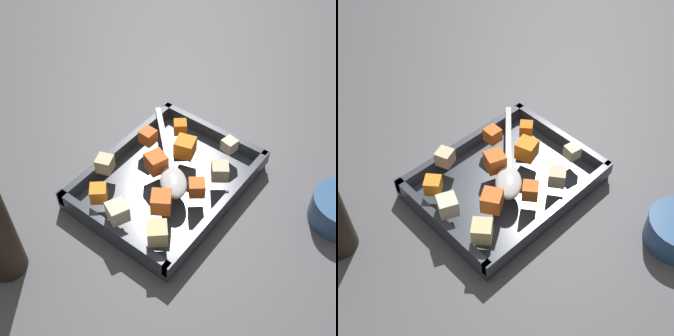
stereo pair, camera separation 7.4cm
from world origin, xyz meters
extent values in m
plane|color=#4C4C51|center=(0.00, 0.00, 0.00)|extent=(4.00, 4.00, 0.00)
cube|color=#333842|center=(0.01, 0.00, 0.01)|extent=(0.29, 0.23, 0.01)
cube|color=#333842|center=(0.01, -0.10, 0.03)|extent=(0.29, 0.01, 0.03)
cube|color=#333842|center=(0.01, 0.11, 0.03)|extent=(0.29, 0.01, 0.03)
cube|color=#333842|center=(-0.13, 0.00, 0.03)|extent=(0.01, 0.23, 0.03)
cube|color=#333842|center=(0.15, 0.00, 0.03)|extent=(0.01, 0.23, 0.03)
cube|color=orange|center=(-0.04, 0.00, 0.06)|extent=(0.04, 0.04, 0.03)
cube|color=orange|center=(0.01, 0.07, 0.05)|extent=(0.04, 0.04, 0.03)
cube|color=orange|center=(0.07, 0.04, 0.06)|extent=(0.04, 0.04, 0.03)
cube|color=orange|center=(-0.03, -0.07, 0.05)|extent=(0.03, 0.03, 0.03)
cube|color=orange|center=(0.01, -0.02, 0.06)|extent=(0.04, 0.04, 0.03)
cube|color=orange|center=(0.12, -0.05, 0.05)|extent=(0.04, 0.04, 0.03)
cube|color=orange|center=(-0.08, -0.04, 0.05)|extent=(0.03, 0.03, 0.02)
cube|color=beige|center=(0.07, -0.08, 0.05)|extent=(0.03, 0.03, 0.03)
cube|color=beige|center=(-0.04, 0.08, 0.05)|extent=(0.04, 0.04, 0.03)
cube|color=beige|center=(0.13, 0.00, 0.06)|extent=(0.04, 0.04, 0.03)
cube|color=#E0CC89|center=(0.12, 0.07, 0.06)|extent=(0.04, 0.04, 0.03)
cube|color=beige|center=(-0.10, 0.05, 0.05)|extent=(0.03, 0.03, 0.02)
ellipsoid|color=silver|center=(0.03, 0.03, 0.05)|extent=(0.08, 0.08, 0.02)
cube|color=silver|center=(-0.05, -0.05, 0.04)|extent=(0.12, 0.12, 0.01)
camera|label=1|loc=(0.40, 0.31, 0.59)|focal=47.90mm
camera|label=2|loc=(0.36, 0.36, 0.59)|focal=47.90mm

